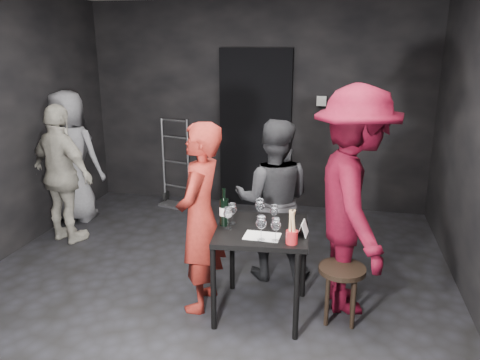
% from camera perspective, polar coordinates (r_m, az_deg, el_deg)
% --- Properties ---
extents(floor, '(4.50, 5.00, 0.02)m').
position_cam_1_polar(floor, '(4.36, -4.21, -13.43)').
color(floor, black).
rests_on(floor, ground).
extents(wall_back, '(4.50, 0.04, 2.70)m').
position_cam_1_polar(wall_back, '(6.27, 2.01, 8.95)').
color(wall_back, black).
rests_on(wall_back, ground).
extents(doorway, '(0.95, 0.10, 2.10)m').
position_cam_1_polar(doorway, '(6.26, 1.89, 6.16)').
color(doorway, black).
rests_on(doorway, ground).
extents(wallbox_upper, '(0.12, 0.06, 0.12)m').
position_cam_1_polar(wallbox_upper, '(6.12, 9.91, 9.47)').
color(wallbox_upper, '#B7B7B2').
rests_on(wallbox_upper, wall_back).
extents(wallbox_lower, '(0.10, 0.06, 0.14)m').
position_cam_1_polar(wallbox_lower, '(6.12, 11.77, 8.90)').
color(wallbox_lower, '#B7B7B2').
rests_on(wallbox_lower, wall_back).
extents(hand_truck, '(0.40, 0.34, 1.19)m').
position_cam_1_polar(hand_truck, '(6.52, -7.82, -1.11)').
color(hand_truck, '#B2B2B7').
rests_on(hand_truck, floor).
extents(tasting_table, '(0.72, 0.72, 0.75)m').
position_cam_1_polar(tasting_table, '(3.78, 2.67, -7.27)').
color(tasting_table, black).
rests_on(tasting_table, floor).
extents(stool, '(0.37, 0.37, 0.47)m').
position_cam_1_polar(stool, '(3.87, 12.28, -11.50)').
color(stool, black).
rests_on(stool, floor).
extents(server_red, '(0.42, 0.62, 1.67)m').
position_cam_1_polar(server_red, '(3.83, -4.91, -4.03)').
color(server_red, maroon).
rests_on(server_red, floor).
extents(woman_black, '(0.77, 0.45, 1.54)m').
position_cam_1_polar(woman_black, '(4.36, 4.08, -2.37)').
color(woman_black, '#262729').
rests_on(woman_black, floor).
extents(man_maroon, '(1.04, 1.63, 2.34)m').
position_cam_1_polar(man_maroon, '(3.82, 13.87, 0.75)').
color(man_maroon, '#4C0615').
rests_on(man_maroon, floor).
extents(bystander_cream, '(1.03, 0.74, 1.60)m').
position_cam_1_polar(bystander_cream, '(5.47, -20.86, 0.85)').
color(bystander_cream, '#BAB4A2').
rests_on(bystander_cream, floor).
extents(bystander_grey, '(0.87, 0.49, 1.76)m').
position_cam_1_polar(bystander_grey, '(6.11, -20.06, 3.28)').
color(bystander_grey, slate).
rests_on(bystander_grey, floor).
extents(tasting_mat, '(0.28, 0.19, 0.00)m').
position_cam_1_polar(tasting_mat, '(3.59, 2.70, -6.86)').
color(tasting_mat, white).
rests_on(tasting_mat, tasting_table).
extents(wine_glass_a, '(0.09, 0.09, 0.19)m').
position_cam_1_polar(wine_glass_a, '(3.70, -1.49, -4.52)').
color(wine_glass_a, white).
rests_on(wine_glass_a, tasting_table).
extents(wine_glass_b, '(0.08, 0.08, 0.19)m').
position_cam_1_polar(wine_glass_b, '(3.80, -0.94, -3.98)').
color(wine_glass_b, white).
rests_on(wine_glass_b, tasting_table).
extents(wine_glass_c, '(0.09, 0.09, 0.22)m').
position_cam_1_polar(wine_glass_c, '(3.83, 2.42, -3.57)').
color(wine_glass_c, white).
rests_on(wine_glass_c, tasting_table).
extents(wine_glass_d, '(0.10, 0.10, 0.21)m').
position_cam_1_polar(wine_glass_d, '(3.48, 2.60, -5.73)').
color(wine_glass_d, white).
rests_on(wine_glass_d, tasting_table).
extents(wine_glass_e, '(0.09, 0.09, 0.20)m').
position_cam_1_polar(wine_glass_e, '(3.48, 4.37, -5.92)').
color(wine_glass_e, white).
rests_on(wine_glass_e, tasting_table).
extents(wine_glass_f, '(0.09, 0.09, 0.19)m').
position_cam_1_polar(wine_glass_f, '(3.78, 4.17, -4.14)').
color(wine_glass_f, white).
rests_on(wine_glass_f, tasting_table).
extents(wine_bottle, '(0.08, 0.08, 0.31)m').
position_cam_1_polar(wine_bottle, '(3.76, -1.95, -3.81)').
color(wine_bottle, black).
rests_on(wine_bottle, tasting_table).
extents(breadstick_cup, '(0.09, 0.09, 0.28)m').
position_cam_1_polar(breadstick_cup, '(3.44, 6.38, -5.78)').
color(breadstick_cup, maroon).
rests_on(breadstick_cup, tasting_table).
extents(reserved_card, '(0.10, 0.15, 0.11)m').
position_cam_1_polar(reserved_card, '(3.63, 7.38, -5.83)').
color(reserved_card, white).
rests_on(reserved_card, tasting_table).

